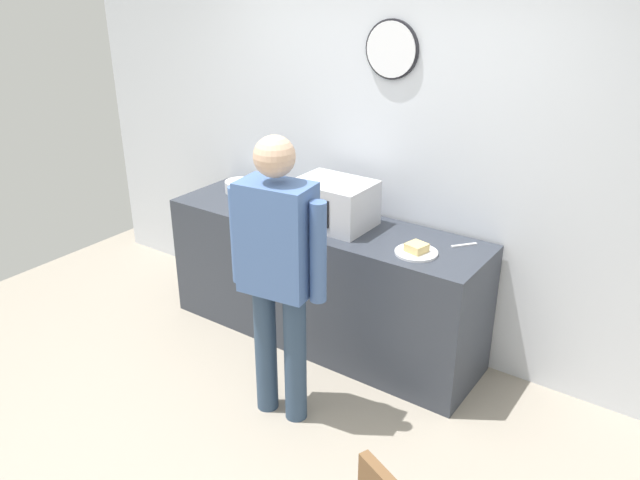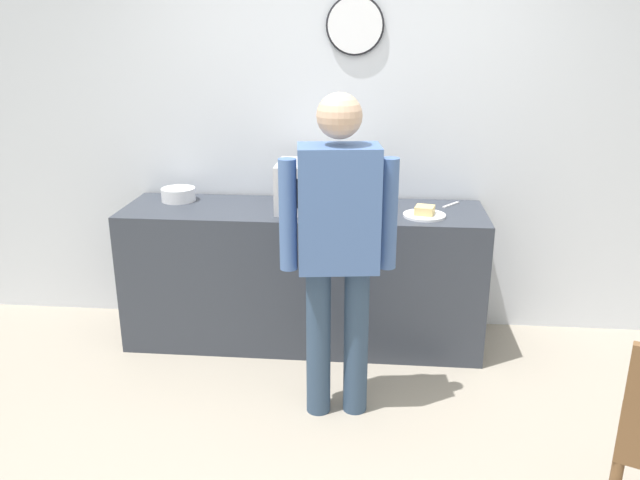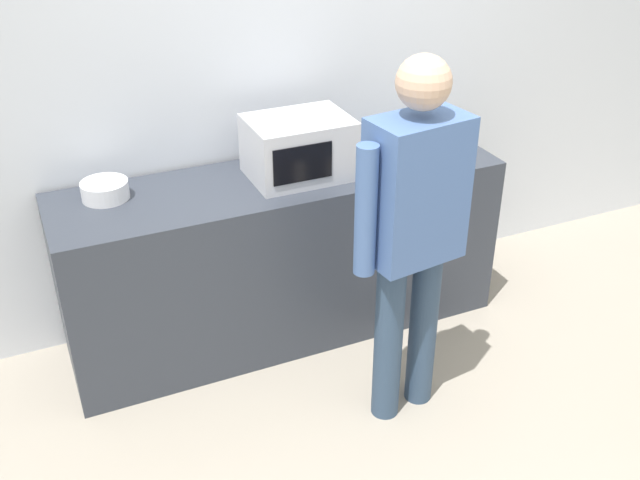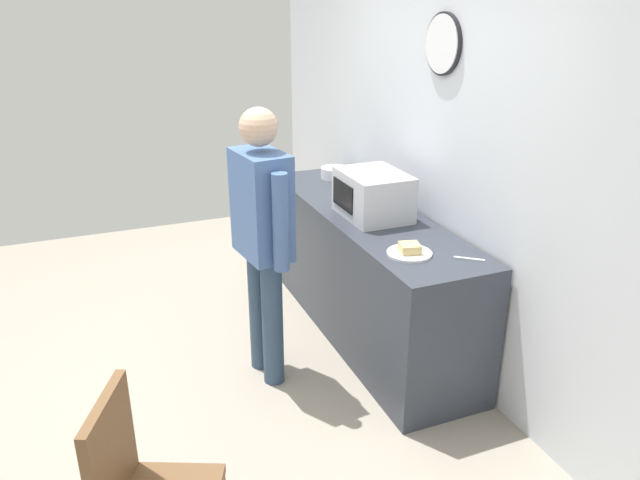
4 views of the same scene
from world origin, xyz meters
The scene contains 9 objects.
ground_plane centered at (0.00, 0.00, 0.00)m, with size 6.00×6.00×0.00m, color #9E9384.
back_wall centered at (0.00, 1.60, 1.30)m, with size 5.40×0.13×2.60m.
kitchen_counter centered at (-0.26, 1.22, 0.45)m, with size 2.29×0.62×0.91m, color #333842.
microwave centered at (-0.16, 1.21, 1.06)m, with size 0.50×0.39×0.30m.
sandwich_plate centered at (0.50, 1.12, 0.93)m, with size 0.26×0.26×0.07m.
salad_bowl centered at (-1.10, 1.34, 0.95)m, with size 0.22×0.22×0.09m, color white.
fork_utensil centered at (-0.24, 1.49, 0.91)m, with size 0.17×0.02×0.01m, color silver.
spoon_utensil centered at (0.69, 1.39, 0.91)m, with size 0.17×0.02×0.01m, color silver.
person_standing centered at (0.02, 0.39, 1.00)m, with size 0.59×0.29×1.71m.
Camera 3 is at (-1.46, -1.95, 2.47)m, focal length 41.64 mm.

